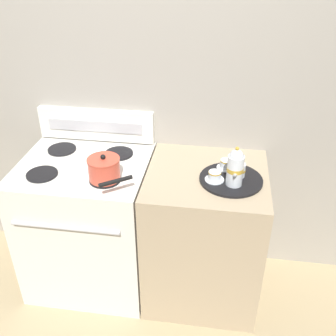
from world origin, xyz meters
TOP-DOWN VIEW (x-y plane):
  - ground_plane at (0.00, 0.00)m, footprint 6.00×6.00m
  - wall_back at (0.00, 0.36)m, footprint 6.00×0.05m
  - stove at (-0.35, -0.00)m, footprint 0.77×0.69m
  - control_panel at (-0.35, 0.31)m, footprint 0.75×0.05m
  - side_counter at (0.39, 0.00)m, footprint 0.69×0.66m
  - saucepan at (-0.16, -0.15)m, footprint 0.27×0.29m
  - serving_tray at (0.52, -0.05)m, footprint 0.35×0.35m
  - teapot at (0.54, -0.10)m, footprint 0.09×0.14m
  - teacup_left at (0.49, 0.06)m, footprint 0.11×0.11m
  - teacup_right at (0.43, -0.08)m, footprint 0.11×0.11m
  - creamer_jug at (0.56, -0.02)m, footprint 0.07×0.07m

SIDE VIEW (x-z plane):
  - ground_plane at x=0.00m, z-range 0.00..0.00m
  - side_counter at x=0.39m, z-range 0.00..0.90m
  - stove at x=-0.35m, z-range 0.00..0.90m
  - serving_tray at x=0.52m, z-range 0.90..0.91m
  - teacup_left at x=0.49m, z-range 0.91..0.96m
  - teacup_right at x=0.43m, z-range 0.91..0.96m
  - creamer_jug at x=0.56m, z-range 0.91..0.99m
  - saucepan at x=-0.16m, z-range 0.90..1.05m
  - control_panel at x=-0.35m, z-range 0.91..1.12m
  - teapot at x=0.54m, z-range 0.90..1.13m
  - wall_back at x=0.00m, z-range 0.00..2.20m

